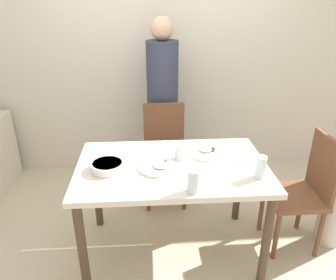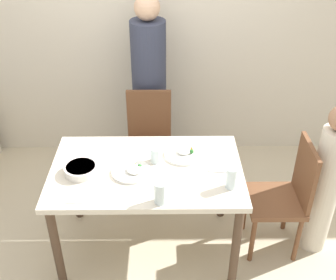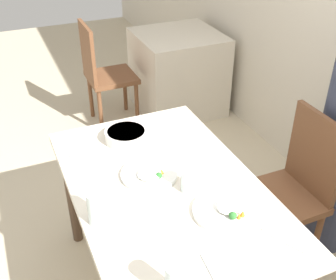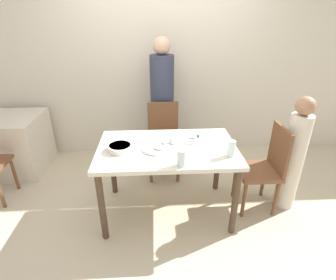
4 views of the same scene
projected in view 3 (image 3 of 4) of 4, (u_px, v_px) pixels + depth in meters
The scene contains 12 objects.
dining_table at pixel (166, 202), 1.95m from camera, with size 1.32×0.82×0.76m.
chair_adult_spot at pixel (292, 187), 2.30m from camera, with size 0.40×0.40×0.92m.
bowl_curry at pixel (126, 135), 2.21m from camera, with size 0.22×0.22×0.06m.
plate_rice_adult at pixel (226, 211), 1.74m from camera, with size 0.27×0.27×0.05m.
plate_rice_child at pixel (149, 174), 1.95m from camera, with size 0.26×0.26×0.05m.
glass_water_tall at pixel (190, 180), 1.85m from camera, with size 0.08×0.08×0.11m.
glass_water_short at pixel (97, 208), 1.67m from camera, with size 0.08×0.08×0.15m.
napkin_folded at pixel (83, 152), 2.12m from camera, with size 0.14×0.14×0.01m.
fork_steel at pixel (283, 240), 1.62m from camera, with size 0.17×0.10×0.01m.
spoon_steel at pixel (213, 272), 1.49m from camera, with size 0.18×0.04×0.01m.
background_table at pixel (178, 73), 3.91m from camera, with size 0.72×0.74×0.74m.
chair_background at pixel (103, 72), 3.60m from camera, with size 0.40×0.40×0.92m.
Camera 3 is at (1.37, -0.58, 1.96)m, focal length 45.00 mm.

